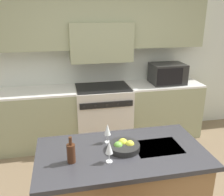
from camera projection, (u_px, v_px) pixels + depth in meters
name	position (u px, v px, depth m)	size (l,w,h in m)	color
back_cabinetry	(99.00, 45.00, 4.06)	(10.00, 0.46, 2.70)	silver
back_counter	(103.00, 114.00, 4.20)	(3.37, 0.62, 0.95)	gray
range_stove	(103.00, 114.00, 4.18)	(0.89, 0.70, 0.95)	beige
microwave	(167.00, 73.00, 4.19)	(0.55, 0.44, 0.33)	black
kitchen_island	(121.00, 189.00, 2.47)	(1.57, 0.84, 0.89)	olive
wine_bottle	(71.00, 153.00, 2.12)	(0.07, 0.07, 0.24)	#422314
wine_glass_near	(109.00, 148.00, 2.11)	(0.06, 0.06, 0.20)	white
wine_glass_far	(107.00, 130.00, 2.43)	(0.06, 0.06, 0.20)	white
fruit_bowl	(124.00, 146.00, 2.34)	(0.30, 0.30, 0.09)	black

